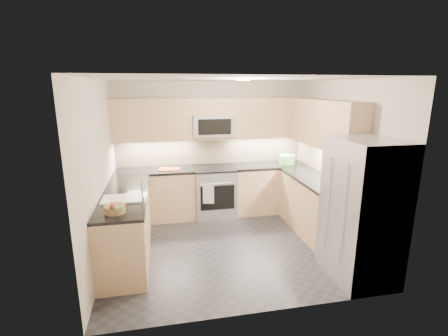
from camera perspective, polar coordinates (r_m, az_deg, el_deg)
floor at (r=5.20m, az=0.78°, el=-13.33°), size 3.60×3.20×0.00m
ceiling at (r=4.62m, az=0.88°, el=15.40°), size 3.60×3.20×0.02m
wall_back at (r=6.29m, az=-2.24°, el=3.59°), size 3.60×0.02×2.50m
wall_front at (r=3.28m, az=6.75°, el=-6.43°), size 3.60×0.02×2.50m
wall_left at (r=4.73m, az=-21.03°, el=-0.87°), size 0.02×3.20×2.50m
wall_right at (r=5.42m, az=19.79°, el=1.05°), size 0.02×3.20×2.50m
base_cab_back_left at (r=6.13m, az=-11.86°, el=-4.73°), size 1.42×0.60×0.90m
base_cab_back_right at (r=6.47m, az=7.86°, el=-3.56°), size 1.42×0.60×0.90m
base_cab_right at (r=5.62m, az=15.69°, el=-6.69°), size 0.60×1.70×0.90m
base_cab_peninsula at (r=4.94m, az=-16.74°, el=-9.72°), size 0.60×2.00×0.90m
countertop_back_left at (r=6.00m, az=-12.08°, el=-0.47°), size 1.42×0.63×0.04m
countertop_back_right at (r=6.34m, az=8.00°, el=0.49°), size 1.42×0.63×0.04m
countertop_right at (r=5.48m, az=16.01°, el=-2.08°), size 0.63×1.70×0.04m
countertop_peninsula at (r=4.78m, az=-17.13°, el=-4.54°), size 0.63×2.00×0.04m
upper_cab_back at (r=6.04m, az=-2.02°, el=8.66°), size 3.60×0.35×0.75m
upper_cab_right at (r=5.48m, az=17.23°, el=7.49°), size 0.35×1.95×0.75m
backsplash_back at (r=6.30m, az=-2.23°, el=3.09°), size 3.60×0.01×0.51m
backsplash_right at (r=5.81m, az=17.45°, el=1.51°), size 0.01×2.30×0.51m
gas_range at (r=6.18m, az=-1.69°, el=-4.22°), size 0.76×0.65×0.91m
range_cooktop at (r=6.05m, az=-1.72°, el=-0.08°), size 0.76×0.65×0.03m
oven_door_glass at (r=5.87m, az=-1.14°, el=-5.25°), size 0.62×0.02×0.45m
oven_handle at (r=5.77m, az=-1.12°, el=-2.79°), size 0.60×0.02×0.02m
microwave at (r=6.03m, az=-1.97°, el=7.46°), size 0.76×0.40×0.40m
microwave_door at (r=5.83m, az=-1.64°, el=7.24°), size 0.60×0.01×0.28m
refrigerator at (r=4.40m, az=23.11°, el=-6.91°), size 0.70×0.90×1.80m
fridge_handle_left at (r=4.05m, az=20.23°, el=-7.69°), size 0.02×0.02×1.20m
fridge_handle_right at (r=4.34m, az=17.78°, el=-6.04°), size 0.02×0.02×1.20m
sink_basin at (r=4.55m, az=-17.39°, el=-6.00°), size 0.52×0.38×0.16m
faucet at (r=4.47m, az=-14.26°, el=-3.46°), size 0.03×0.03×0.28m
utensil_bowl at (r=6.43m, az=11.03°, el=1.52°), size 0.39×0.39×0.17m
cutting_board at (r=5.97m, az=-9.56°, el=-0.17°), size 0.41×0.31×0.01m
fruit_basket at (r=4.08m, az=-18.64°, el=-6.85°), size 0.29×0.29×0.09m
fruit_apple at (r=3.96m, az=-19.02°, el=-6.49°), size 0.07×0.07×0.07m
fruit_pear at (r=3.91m, az=-18.47°, el=-6.68°), size 0.07×0.07×0.07m
dish_towel_check at (r=5.78m, az=-2.76°, el=-4.55°), size 0.19×0.07×0.37m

